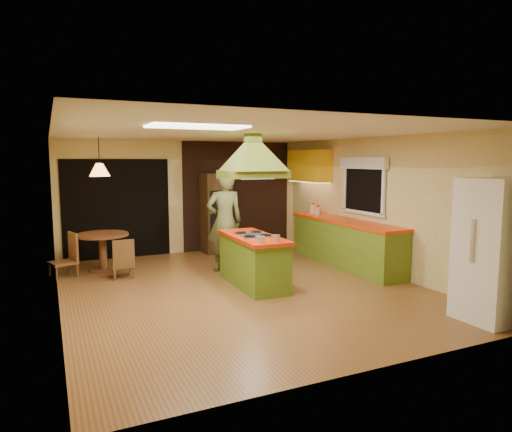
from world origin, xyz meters
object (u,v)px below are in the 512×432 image
refrigerator (494,250)px  wall_oven (216,213)px  dining_table (103,245)px  kitchen_island (253,260)px  canister_large (313,209)px  man (225,221)px

refrigerator → wall_oven: (-1.76, 5.68, -0.03)m
refrigerator → dining_table: size_ratio=1.95×
refrigerator → dining_table: (-4.29, 4.88, -0.43)m
kitchen_island → canister_large: canister_large is taller
man → canister_large: (2.23, 0.49, 0.08)m
man → canister_large: man is taller
man → wall_oven: (0.43, 1.70, -0.04)m
man → refrigerator: size_ratio=1.01×
refrigerator → dining_table: 6.51m
wall_oven → canister_large: wall_oven is taller
man → refrigerator: (2.19, -3.98, -0.01)m
refrigerator → canister_large: bearing=88.6°
dining_table → wall_oven: bearing=17.5°
man → dining_table: bearing=-15.0°
wall_oven → canister_large: bearing=-36.1°
refrigerator → kitchen_island: bearing=126.5°
wall_oven → kitchen_island: bearing=-99.7°
man → wall_oven: man is taller
refrigerator → canister_large: size_ratio=9.29×
man → canister_large: 2.28m
wall_oven → canister_large: (1.80, -1.21, 0.13)m
dining_table → man: bearing=-23.1°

